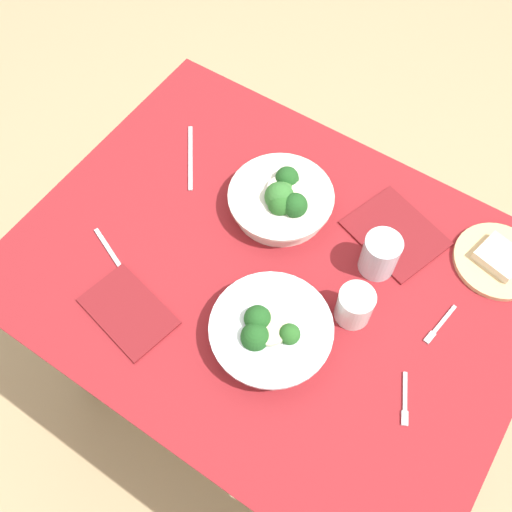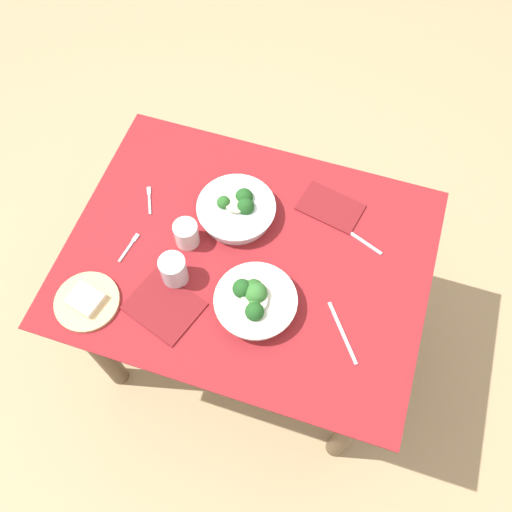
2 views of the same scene
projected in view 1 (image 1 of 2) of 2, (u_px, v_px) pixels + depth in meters
name	position (u px, v px, depth m)	size (l,w,h in m)	color
ground_plane	(267.00, 376.00, 1.90)	(6.00, 6.00, 0.00)	tan
dining_table	(271.00, 298.00, 1.38)	(1.11, 0.85, 0.74)	maroon
broccoli_bowl_far	(282.00, 199.00, 1.31)	(0.24, 0.24, 0.10)	silver
broccoli_bowl_near	(270.00, 331.00, 1.15)	(0.25, 0.25, 0.09)	white
bread_side_plate	(498.00, 260.00, 1.26)	(0.19, 0.19, 0.03)	#D6B27A
water_glass_center	(380.00, 255.00, 1.22)	(0.08, 0.08, 0.10)	silver
water_glass_side	(355.00, 306.00, 1.17)	(0.08, 0.08, 0.09)	silver
fork_by_far_bowl	(405.00, 401.00, 1.11)	(0.06, 0.10, 0.00)	#B7B7BC
fork_by_near_bowl	(439.00, 326.00, 1.19)	(0.03, 0.11, 0.00)	#B7B7BC
table_knife_left	(117.00, 261.00, 1.26)	(0.20, 0.01, 0.00)	#B7B7BC
table_knife_right	(191.00, 157.00, 1.41)	(0.20, 0.01, 0.00)	#B7B7BC
napkin_folded_upper	(128.00, 311.00, 1.21)	(0.20, 0.12, 0.01)	maroon
napkin_folded_lower	(395.00, 233.00, 1.30)	(0.20, 0.16, 0.01)	maroon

